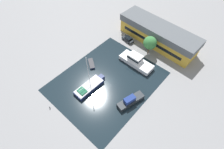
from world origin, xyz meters
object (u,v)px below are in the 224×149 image
Objects in this scene: sailboat_moored at (89,87)px; parked_car at (128,39)px; cabin_boat at (130,101)px; motor_cruiser at (136,61)px; quay_tree_near_building at (150,43)px; small_dinghy at (91,64)px; warehouse_building at (158,34)px.

parked_car is at bearing 102.65° from sailboat_moored.
cabin_boat is (15.97, -19.10, 0.08)m from parked_car.
quay_tree_near_building is at bearing -1.57° from motor_cruiser.
small_dinghy is 0.55× the size of cabin_boat.
motor_cruiser is at bearing -121.42° from parked_car.
sailboat_moored is at bearing -145.93° from cabin_boat.
quay_tree_near_building reaches higher than cabin_boat.
parked_car is (-7.89, -6.25, -2.57)m from warehouse_building.
parked_car is (-8.89, 0.51, -3.78)m from quay_tree_near_building.
small_dinghy is (-10.54, -15.95, -4.30)m from quay_tree_near_building.
quay_tree_near_building reaches higher than warehouse_building.
cabin_boat is (8.08, -25.36, -2.49)m from warehouse_building.
parked_car is at bearing -152.43° from small_dinghy.
sailboat_moored is (-4.43, -22.61, -3.94)m from quay_tree_near_building.
warehouse_building is at bearing 85.07° from sailboat_moored.
motor_cruiser is at bearing -92.08° from quay_tree_near_building.
sailboat_moored reaches higher than motor_cruiser.
warehouse_building reaches higher than cabin_boat.
quay_tree_near_building is 0.84× the size of cabin_boat.
sailboat_moored reaches higher than small_dinghy.
warehouse_building reaches higher than parked_car.
parked_car is 0.42× the size of motor_cruiser.
parked_car is 24.90m from cabin_boat.
small_dinghy is (-1.65, -16.46, -0.52)m from parked_car.
quay_tree_near_building is 0.61× the size of motor_cruiser.
parked_car is 0.38× the size of sailboat_moored.
sailboat_moored is 1.52× the size of cabin_boat.
quay_tree_near_building is (1.00, -6.76, 1.21)m from warehouse_building.
warehouse_building is at bearing 3.82° from motor_cruiser.
small_dinghy is (-9.54, -22.71, -3.09)m from warehouse_building.
warehouse_building is 3.53× the size of cabin_boat.
warehouse_building is 13.42m from motor_cruiser.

